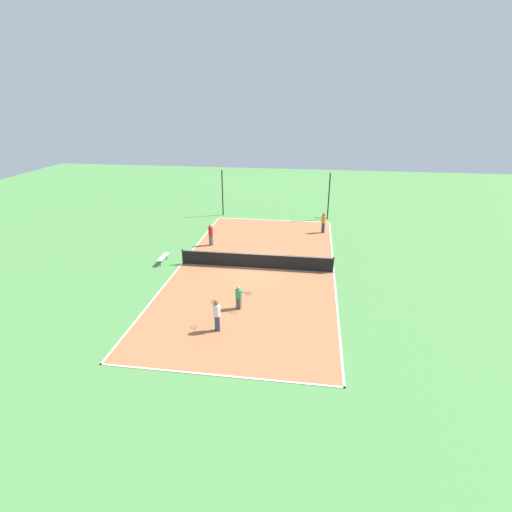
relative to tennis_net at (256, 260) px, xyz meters
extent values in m
plane|color=#518E47|center=(0.00, 0.00, -0.58)|extent=(80.00, 80.00, 0.00)
cube|color=#AD6B42|center=(0.00, 0.00, -0.57)|extent=(10.64, 22.91, 0.02)
cube|color=white|center=(-5.27, 0.00, -0.56)|extent=(0.10, 22.91, 0.00)
cube|color=white|center=(5.27, 0.00, -0.56)|extent=(0.10, 22.91, 0.00)
cube|color=white|center=(0.00, -11.41, -0.56)|extent=(10.64, 0.10, 0.00)
cube|color=white|center=(0.00, 11.41, -0.56)|extent=(10.64, 0.10, 0.00)
cube|color=white|center=(0.00, 0.00, -0.56)|extent=(10.64, 0.10, 0.00)
cylinder|color=black|center=(-5.17, 0.00, -0.01)|extent=(0.10, 0.10, 1.09)
cylinder|color=black|center=(5.17, 0.00, -0.01)|extent=(0.10, 0.10, 1.09)
cube|color=black|center=(0.00, 0.00, -0.03)|extent=(10.34, 0.03, 1.04)
cube|color=white|center=(0.00, 0.00, 0.46)|extent=(10.34, 0.04, 0.06)
cube|color=silver|center=(-6.63, 0.05, -0.15)|extent=(0.36, 1.57, 0.04)
cylinder|color=#4C4C51|center=(-6.63, -0.59, -0.37)|extent=(0.08, 0.08, 0.41)
cylinder|color=#4C4C51|center=(-6.63, 0.69, -0.37)|extent=(0.08, 0.08, 0.41)
cube|color=#4C4C51|center=(-4.14, 3.92, -0.12)|extent=(0.32, 0.31, 0.86)
cylinder|color=red|center=(-4.14, 3.92, 0.61)|extent=(0.51, 0.51, 0.60)
sphere|color=#A87A56|center=(-4.14, 3.92, 1.04)|extent=(0.26, 0.26, 0.26)
cube|color=navy|center=(4.61, 8.33, -0.12)|extent=(0.27, 0.22, 0.87)
cylinder|color=orange|center=(4.61, 8.33, 0.61)|extent=(0.39, 0.39, 0.61)
sphere|color=brown|center=(4.61, 8.33, 1.05)|extent=(0.26, 0.26, 0.26)
cylinder|color=#262626|center=(4.30, 8.30, 0.77)|extent=(0.28, 0.06, 0.03)
torus|color=black|center=(4.02, 8.28, 0.77)|extent=(0.33, 0.33, 0.02)
cube|color=navy|center=(-0.80, -8.02, -0.13)|extent=(0.29, 0.32, 0.86)
cylinder|color=white|center=(-0.80, -8.02, 0.60)|extent=(0.48, 0.48, 0.60)
sphere|color=brown|center=(-0.80, -8.02, 1.03)|extent=(0.26, 0.26, 0.26)
cylinder|color=#262626|center=(-0.95, -7.74, 0.75)|extent=(0.15, 0.26, 0.03)
torus|color=black|center=(-1.07, -7.49, 0.75)|extent=(0.41, 0.41, 0.02)
cube|color=#4C4C51|center=(-0.14, -5.68, -0.21)|extent=(0.29, 0.26, 0.69)
cylinder|color=green|center=(-0.14, -5.68, 0.38)|extent=(0.44, 0.44, 0.48)
sphere|color=tan|center=(-0.14, -5.68, 0.72)|extent=(0.21, 0.21, 0.21)
cylinder|color=#262626|center=(0.17, -5.76, 0.50)|extent=(0.28, 0.10, 0.03)
torus|color=black|center=(0.44, -5.83, 0.50)|extent=(0.37, 0.37, 0.02)
sphere|color=#CCE033|center=(1.66, 4.04, -0.52)|extent=(0.07, 0.07, 0.07)
sphere|color=#CCE033|center=(-4.88, -2.47, -0.52)|extent=(0.07, 0.07, 0.07)
sphere|color=#CCE033|center=(-0.76, 5.60, -0.52)|extent=(0.07, 0.07, 0.07)
sphere|color=#CCE033|center=(0.79, -1.15, -0.52)|extent=(0.07, 0.07, 0.07)
cylinder|color=black|center=(-5.09, 12.51, 1.62)|extent=(0.12, 0.12, 4.40)
cylinder|color=black|center=(5.09, 12.51, 1.62)|extent=(0.12, 0.12, 4.40)
camera|label=1|loc=(3.57, -24.78, 10.44)|focal=28.00mm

